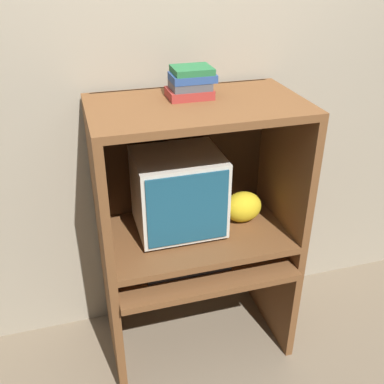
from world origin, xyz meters
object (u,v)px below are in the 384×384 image
object	(u,v)px
mouse	(239,256)
snack_bag	(243,207)
book_stack	(191,83)
keyboard	(187,267)
crt_monitor	(178,192)

from	to	relation	value
mouse	snack_bag	world-z (taller)	snack_bag
snack_bag	book_stack	size ratio (longest dim) A/B	0.95
keyboard	crt_monitor	bearing A→B (deg)	88.72
snack_bag	book_stack	world-z (taller)	book_stack
keyboard	mouse	size ratio (longest dim) A/B	6.43
crt_monitor	mouse	size ratio (longest dim) A/B	6.43
crt_monitor	book_stack	world-z (taller)	book_stack
keyboard	mouse	distance (m)	0.28
mouse	snack_bag	size ratio (longest dim) A/B	0.33
keyboard	book_stack	size ratio (longest dim) A/B	2.01
crt_monitor	book_stack	xyz separation A→B (m)	(0.08, 0.04, 0.54)
mouse	book_stack	size ratio (longest dim) A/B	0.31
book_stack	mouse	bearing A→B (deg)	-44.99
snack_bag	book_stack	xyz separation A→B (m)	(-0.27, 0.05, 0.67)
crt_monitor	snack_bag	distance (m)	0.37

